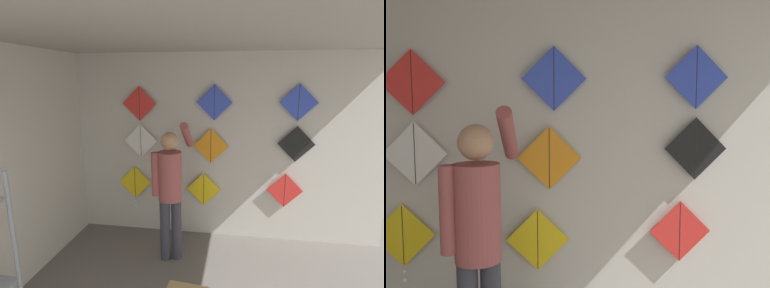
# 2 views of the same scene
# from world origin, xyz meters

# --- Properties ---
(back_panel) EXTENTS (4.98, 0.06, 2.80)m
(back_panel) POSITION_xyz_m (0.00, 4.11, 1.40)
(back_panel) COLOR beige
(back_panel) RESTS_ON ground
(shopkeeper) EXTENTS (0.46, 0.72, 1.89)m
(shopkeeper) POSITION_xyz_m (-0.47, 3.34, 1.06)
(shopkeeper) COLOR #383842
(shopkeeper) RESTS_ON ground
(kite_0) EXTENTS (0.52, 0.04, 0.66)m
(kite_0) POSITION_xyz_m (-1.21, 4.02, 0.79)
(kite_0) COLOR yellow
(kite_1) EXTENTS (0.52, 0.01, 0.52)m
(kite_1) POSITION_xyz_m (-0.11, 4.02, 0.76)
(kite_1) COLOR yellow
(kite_2) EXTENTS (0.52, 0.01, 0.52)m
(kite_2) POSITION_xyz_m (1.09, 4.02, 0.82)
(kite_2) COLOR red
(kite_3) EXTENTS (0.52, 0.01, 0.52)m
(kite_3) POSITION_xyz_m (-1.09, 4.02, 1.49)
(kite_3) COLOR white
(kite_4) EXTENTS (0.52, 0.01, 0.52)m
(kite_4) POSITION_xyz_m (-0.01, 4.02, 1.45)
(kite_4) COLOR orange
(kite_5) EXTENTS (0.52, 0.01, 0.52)m
(kite_5) POSITION_xyz_m (1.20, 4.02, 1.52)
(kite_5) COLOR black
(kite_6) EXTENTS (0.52, 0.01, 0.52)m
(kite_6) POSITION_xyz_m (-1.09, 4.02, 2.06)
(kite_6) COLOR red
(kite_7) EXTENTS (0.52, 0.01, 0.52)m
(kite_7) POSITION_xyz_m (0.03, 4.02, 2.09)
(kite_7) COLOR blue
(kite_8) EXTENTS (0.52, 0.01, 0.52)m
(kite_8) POSITION_xyz_m (1.19, 4.02, 2.10)
(kite_8) COLOR blue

